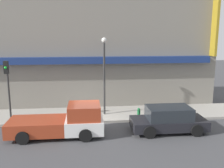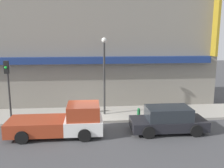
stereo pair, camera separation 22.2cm
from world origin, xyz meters
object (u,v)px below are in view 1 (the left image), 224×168
at_px(parked_car, 168,119).
at_px(traffic_light, 8,81).
at_px(fire_hydrant, 139,113).
at_px(street_lamp, 104,67).
at_px(pickup_truck, 63,122).

relative_size(parked_car, traffic_light, 1.12).
relative_size(fire_hydrant, street_lamp, 0.13).
xyz_separation_m(parked_car, fire_hydrant, (-1.33, 2.22, -0.24)).
relative_size(pickup_truck, parked_car, 1.20).
bearing_deg(parked_car, traffic_light, 167.51).
distance_m(street_lamp, traffic_light, 6.31).
relative_size(fire_hydrant, traffic_light, 0.17).
bearing_deg(traffic_light, parked_car, -13.13).
bearing_deg(pickup_truck, parked_car, -0.59).
xyz_separation_m(fire_hydrant, traffic_light, (-8.47, 0.07, 2.37)).
bearing_deg(street_lamp, traffic_light, -171.22).
relative_size(parked_car, street_lamp, 0.82).
height_order(parked_car, traffic_light, traffic_light).
bearing_deg(street_lamp, fire_hydrant, -24.31).
bearing_deg(fire_hydrant, street_lamp, 155.69).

